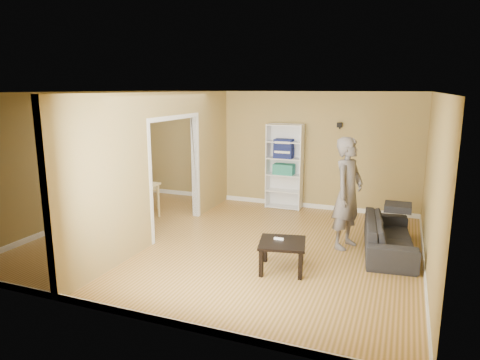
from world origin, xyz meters
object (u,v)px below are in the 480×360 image
(sofa, at_px, (389,231))
(chair_far, at_px, (147,188))
(chair_near, at_px, (111,202))
(person, at_px, (348,184))
(coffee_table, at_px, (282,246))
(bookshelf, at_px, (285,166))
(dining_table, at_px, (126,188))
(chair_left, at_px, (96,192))

(sofa, bearing_deg, chair_far, 76.44)
(chair_near, xyz_separation_m, chair_far, (-0.06, 1.35, -0.00))
(sofa, distance_m, chair_far, 5.15)
(person, height_order, coffee_table, person)
(bookshelf, distance_m, dining_table, 3.49)
(chair_left, height_order, chair_far, chair_far)
(chair_near, bearing_deg, dining_table, 88.88)
(sofa, bearing_deg, coffee_table, 127.21)
(person, relative_size, chair_left, 2.20)
(coffee_table, distance_m, chair_left, 4.67)
(person, xyz_separation_m, dining_table, (-4.46, 0.02, -0.45))
(person, distance_m, chair_near, 4.44)
(chair_left, bearing_deg, dining_table, 79.89)
(dining_table, bearing_deg, chair_left, -177.00)
(sofa, height_order, coffee_table, sofa)
(sofa, bearing_deg, dining_table, 84.02)
(person, xyz_separation_m, chair_near, (-4.35, -0.65, -0.59))
(bookshelf, height_order, coffee_table, bookshelf)
(dining_table, bearing_deg, chair_far, 85.48)
(coffee_table, relative_size, chair_left, 0.67)
(chair_far, bearing_deg, dining_table, 70.74)
(dining_table, bearing_deg, bookshelf, 35.97)
(bookshelf, height_order, chair_left, bookshelf)
(coffee_table, bearing_deg, sofa, 43.33)
(sofa, relative_size, chair_near, 1.85)
(sofa, bearing_deg, chair_left, 84.39)
(chair_left, bearing_deg, bookshelf, 107.09)
(sofa, relative_size, coffee_table, 2.87)
(sofa, relative_size, bookshelf, 1.02)
(sofa, height_order, bookshelf, bookshelf)
(person, relative_size, coffee_table, 3.30)
(chair_near, bearing_deg, chair_far, 81.76)
(sofa, xyz_separation_m, chair_far, (-5.11, 0.67, 0.15))
(person, relative_size, chair_far, 2.14)
(sofa, xyz_separation_m, chair_left, (-5.92, -0.05, 0.14))
(sofa, bearing_deg, bookshelf, 43.09)
(bookshelf, bearing_deg, sofa, -40.79)
(dining_table, xyz_separation_m, chair_near, (0.11, -0.67, -0.14))
(sofa, relative_size, chair_far, 1.87)
(person, relative_size, dining_table, 1.88)
(sofa, distance_m, coffee_table, 1.98)
(sofa, xyz_separation_m, dining_table, (-5.16, -0.01, 0.29))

